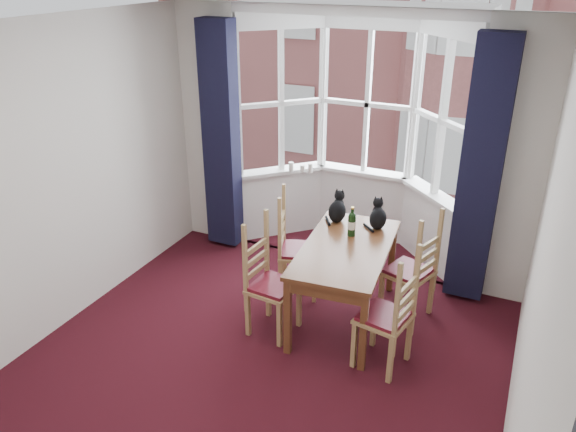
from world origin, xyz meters
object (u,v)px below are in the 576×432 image
Objects in this scene: chair_left_near at (265,285)px; cat_left at (337,209)px; candle_short at (302,168)px; chair_right_near at (394,321)px; cat_right at (378,217)px; chair_right_far at (417,276)px; candle_tall at (291,167)px; chair_left_far at (291,251)px; candle_extra at (310,168)px; dining_table at (346,256)px; wine_bottle at (352,223)px.

cat_left is (0.35, 0.94, 0.45)m from chair_left_near.
chair_right_near is at bearing -49.57° from candle_short.
cat_right is at bearing -38.19° from candle_short.
candle_tall reaches higher than chair_right_far.
cat_left is at bearing 69.48° from chair_left_near.
cat_left is at bearing 31.92° from chair_left_far.
dining_table is at bearing -56.62° from candle_extra.
candle_short is (-0.40, 1.22, 0.44)m from chair_left_far.
chair_left_near is 1.00× the size of chair_right_far.
wine_bottle is at bearing -0.27° from chair_left_far.
candle_short is at bearing 108.05° from chair_left_far.
candle_extra is at bearing 12.29° from candle_tall.
dining_table is at bearing -153.91° from chair_right_far.
chair_right_near is at bearing -51.48° from candle_extra.
candle_short reaches higher than chair_right_near.
chair_right_far is (0.01, 0.81, 0.00)m from chair_right_near.
wine_bottle is (-0.64, 0.75, 0.45)m from chair_right_near.
cat_left reaches higher than candle_tall.
cat_left is 0.42m from cat_right.
cat_right is 3.71× the size of candle_short.
chair_left_near is at bearing -72.70° from candle_tall.
wine_bottle reaches higher than chair_right_near.
cat_left is (-0.27, 0.49, 0.22)m from dining_table.
dining_table is at bearing -19.79° from chair_left_far.
candle_short is 0.10m from candle_extra.
dining_table is 0.83m from chair_right_near.
candle_extra reaches higher than candle_short.
candle_short reaches higher than dining_table.
cat_right is (-0.47, 0.20, 0.44)m from chair_right_far.
wine_bottle reaches higher than candle_extra.
chair_left_far is at bearing 160.21° from dining_table.
chair_right_near is 1.08m from wine_bottle.
dining_table is 0.61m from cat_left.
chair_right_far is at bearing 31.06° from chair_left_near.
chair_right_far is 2.03m from candle_extra.
wine_bottle is at bearing -124.04° from cat_right.
candle_tall is at bearing -167.71° from candle_extra.
chair_left_near is at bearing -76.73° from candle_short.
chair_left_near is 8.31× the size of candle_tall.
candle_extra is (-0.71, 0.99, 0.01)m from cat_left.
chair_right_far is at bearing -34.54° from candle_short.
wine_bottle is (-0.18, -0.27, 0.01)m from cat_right.
chair_right_near and chair_right_far have the same top height.
wine_bottle reaches higher than chair_left_far.
candle_extra is at bearing 127.20° from wine_bottle.
candle_extra is (-1.59, 1.99, 0.45)m from chair_right_near.
chair_right_far is 2.19m from candle_tall.
cat_right is (0.77, 0.95, 0.44)m from chair_left_near.
candle_tall is (-0.94, 0.94, 0.01)m from cat_left.
wine_bottle is 2.61× the size of candle_extra.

